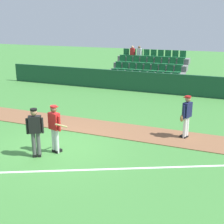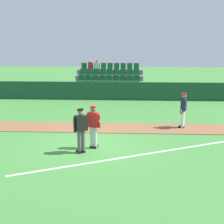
% 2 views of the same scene
% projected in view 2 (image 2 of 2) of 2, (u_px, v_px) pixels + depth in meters
% --- Properties ---
extents(ground_plane, '(80.00, 80.00, 0.00)m').
position_uv_depth(ground_plane, '(91.00, 146.00, 12.75)').
color(ground_plane, '#42843A').
extents(infield_dirt_path, '(28.00, 1.81, 0.03)m').
position_uv_depth(infield_dirt_path, '(97.00, 128.00, 15.36)').
color(infield_dirt_path, brown).
rests_on(infield_dirt_path, ground).
extents(foul_line_chalk, '(10.84, 5.33, 0.01)m').
position_uv_depth(foul_line_chalk, '(165.00, 151.00, 12.11)').
color(foul_line_chalk, white).
rests_on(foul_line_chalk, ground).
extents(dugout_fence, '(20.00, 0.16, 1.33)m').
position_uv_depth(dugout_fence, '(107.00, 91.00, 22.53)').
color(dugout_fence, '#19472D').
rests_on(dugout_fence, ground).
extents(stadium_bleachers, '(5.55, 3.80, 2.70)m').
position_uv_depth(stadium_bleachers, '(109.00, 86.00, 24.76)').
color(stadium_bleachers, slate).
rests_on(stadium_bleachers, ground).
extents(batter_red_jersey, '(0.60, 0.80, 1.76)m').
position_uv_depth(batter_red_jersey, '(93.00, 125.00, 12.25)').
color(batter_red_jersey, silver).
rests_on(batter_red_jersey, ground).
extents(umpire_home_plate, '(0.54, 0.45, 1.76)m').
position_uv_depth(umpire_home_plate, '(81.00, 128.00, 11.73)').
color(umpire_home_plate, '#4C4C4C').
rests_on(umpire_home_plate, ground).
extents(runner_navy_jersey, '(0.42, 0.62, 1.76)m').
position_uv_depth(runner_navy_jersey, '(183.00, 109.00, 15.11)').
color(runner_navy_jersey, white).
rests_on(runner_navy_jersey, ground).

